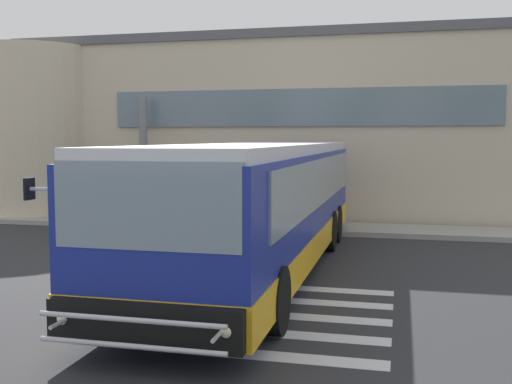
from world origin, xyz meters
TOP-DOWN VIEW (x-y plane):
  - ground_plane at (0.00, 0.00)m, footprint 80.00×90.00m
  - bay_paint_stripes at (2.00, -4.20)m, footprint 4.40×3.96m
  - terminal_building at (-0.67, 11.57)m, footprint 20.38×13.80m
  - boarding_curb at (0.00, 4.80)m, footprint 22.58×2.00m
  - entry_support_column at (-4.12, 5.40)m, footprint 0.28×0.28m
  - bus_main_foreground at (1.39, -1.11)m, footprint 3.07×12.21m
  - passenger_near_column at (-3.32, 4.51)m, footprint 0.42×0.47m
  - passenger_by_doorway at (-2.51, 4.37)m, footprint 0.54×0.48m
  - passenger_at_curb_edge at (-1.38, 4.36)m, footprint 0.50×0.40m

SIDE VIEW (x-z plane):
  - ground_plane at x=0.00m, z-range -0.02..0.00m
  - bay_paint_stripes at x=2.00m, z-range 0.00..0.01m
  - boarding_curb at x=0.00m, z-range 0.00..0.15m
  - passenger_near_column at x=-3.32m, z-range 0.24..1.92m
  - passenger_at_curb_edge at x=-1.38m, z-range 0.24..1.92m
  - passenger_by_doorway at x=-2.51m, z-range 0.28..1.95m
  - bus_main_foreground at x=1.39m, z-range -0.01..2.69m
  - entry_support_column at x=-4.12m, z-range 0.15..4.18m
  - terminal_building at x=-0.67m, z-range -0.01..6.35m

